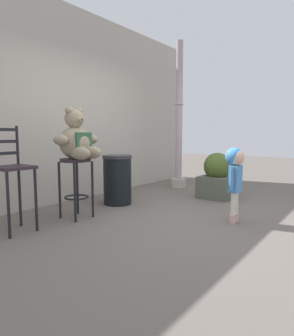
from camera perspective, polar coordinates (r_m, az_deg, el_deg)
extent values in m
plane|color=#645B54|center=(4.09, 5.41, -9.35)|extent=(24.00, 24.00, 0.00)
cube|color=#B2AA9C|center=(5.38, -14.69, 11.22)|extent=(6.70, 0.30, 3.16)
cylinder|color=#2A1F27|center=(4.09, -13.20, 1.45)|extent=(0.40, 0.40, 0.04)
cylinder|color=black|center=(3.94, -13.30, -4.54)|extent=(0.03, 0.03, 0.75)
cylinder|color=black|center=(4.13, -10.12, -3.95)|extent=(0.03, 0.03, 0.75)
cylinder|color=black|center=(4.17, -15.98, -4.01)|extent=(0.03, 0.03, 0.75)
cylinder|color=black|center=(4.35, -12.85, -3.49)|extent=(0.03, 0.03, 0.75)
torus|color=black|center=(4.16, -13.03, -5.32)|extent=(0.32, 0.32, 0.02)
sphere|color=gray|center=(4.08, -13.28, 4.60)|extent=(0.41, 0.41, 0.41)
cube|color=#295639|center=(3.95, -11.70, 4.73)|extent=(0.25, 0.03, 0.25)
sphere|color=gray|center=(4.08, -13.39, 8.95)|extent=(0.25, 0.25, 0.25)
ellipsoid|color=#9E856C|center=(4.00, -12.41, 8.82)|extent=(0.10, 0.08, 0.07)
sphere|color=black|center=(3.98, -12.13, 8.87)|extent=(0.03, 0.03, 0.03)
sphere|color=gray|center=(4.03, -14.38, 10.36)|extent=(0.10, 0.10, 0.10)
sphere|color=gray|center=(4.15, -12.51, 10.29)|extent=(0.10, 0.10, 0.10)
ellipsoid|color=gray|center=(3.90, -15.79, 5.06)|extent=(0.14, 0.23, 0.13)
ellipsoid|color=gray|center=(4.22, -10.45, 5.27)|extent=(0.14, 0.23, 0.13)
ellipsoid|color=gray|center=(3.88, -12.41, 2.72)|extent=(0.14, 0.35, 0.16)
ellipsoid|color=gray|center=(4.00, -10.42, 2.87)|extent=(0.14, 0.35, 0.16)
cylinder|color=#DCA999|center=(4.00, 15.69, -9.12)|extent=(0.08, 0.08, 0.11)
cylinder|color=silver|center=(3.95, 15.77, -6.40)|extent=(0.06, 0.06, 0.28)
cylinder|color=#DCA999|center=(4.08, 16.15, -8.81)|extent=(0.08, 0.08, 0.11)
cylinder|color=silver|center=(4.04, 16.24, -6.15)|extent=(0.06, 0.06, 0.28)
cube|color=#4683C1|center=(3.94, 16.14, -1.91)|extent=(0.19, 0.11, 0.33)
cylinder|color=#4683C1|center=(3.82, 15.50, -1.89)|extent=(0.05, 0.05, 0.28)
cylinder|color=#4683C1|center=(4.06, 16.76, -1.47)|extent=(0.05, 0.05, 0.28)
sphere|color=#D8B293|center=(3.91, 16.26, 1.91)|extent=(0.20, 0.20, 0.20)
sphere|color=#3B80C8|center=(3.92, 15.92, 2.08)|extent=(0.22, 0.22, 0.22)
cylinder|color=black|center=(4.85, -5.53, -2.47)|extent=(0.44, 0.44, 0.73)
cylinder|color=#2D2D33|center=(4.81, -5.58, 2.10)|extent=(0.47, 0.47, 0.05)
cylinder|color=#AEB19A|center=(6.45, 5.86, -2.73)|extent=(0.32, 0.32, 0.18)
cylinder|color=#B39EA4|center=(6.39, 6.01, 10.51)|extent=(0.14, 0.14, 2.78)
torus|color=#ADA89E|center=(6.40, 6.03, 11.75)|extent=(0.18, 0.18, 0.04)
cube|color=#2A1F27|center=(3.71, -23.74, 0.07)|extent=(0.39, 0.39, 0.03)
cylinder|color=black|center=(3.55, -24.44, -6.38)|extent=(0.03, 0.03, 0.72)
cylinder|color=black|center=(3.71, -20.01, -5.64)|extent=(0.03, 0.03, 0.72)
cylinder|color=black|center=(3.99, -22.63, -4.95)|extent=(0.03, 0.03, 0.72)
cylinder|color=black|center=(3.92, -23.02, 3.96)|extent=(0.03, 0.03, 0.45)
cube|color=black|center=(3.84, -25.06, 2.49)|extent=(0.33, 0.02, 0.04)
cube|color=black|center=(3.83, -25.16, 4.50)|extent=(0.33, 0.02, 0.04)
cube|color=black|center=(3.83, -25.26, 6.51)|extent=(0.33, 0.02, 0.04)
cube|color=#4F5547|center=(5.45, 12.88, -3.48)|extent=(0.55, 0.55, 0.38)
sphere|color=#465924|center=(5.40, 12.97, 0.32)|extent=(0.47, 0.47, 0.47)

